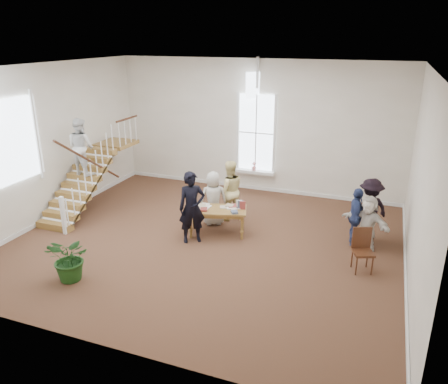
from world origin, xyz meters
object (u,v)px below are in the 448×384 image
at_px(elderly_woman, 213,198).
at_px(woman_cluster_c, 367,223).
at_px(woman_cluster_b, 370,209).
at_px(person_yellow, 229,190).
at_px(floor_plant, 71,259).
at_px(woman_cluster_a, 356,217).
at_px(police_officer, 192,208).
at_px(side_chair, 362,247).
at_px(library_table, 217,211).

distance_m(elderly_woman, woman_cluster_c, 4.26).
relative_size(woman_cluster_b, woman_cluster_c, 1.17).
xyz_separation_m(person_yellow, floor_plant, (-2.11, -4.51, -0.36)).
bearing_deg(woman_cluster_a, woman_cluster_c, -131.98).
height_order(elderly_woman, floor_plant, elderly_woman).
distance_m(police_officer, person_yellow, 1.80).
height_order(woman_cluster_c, side_chair, woman_cluster_c).
height_order(elderly_woman, woman_cluster_c, elderly_woman).
bearing_deg(library_table, woman_cluster_b, -0.58).
xyz_separation_m(person_yellow, woman_cluster_a, (3.65, -0.42, -0.12)).
bearing_deg(woman_cluster_a, woman_cluster_b, -43.61).
bearing_deg(police_officer, woman_cluster_a, -16.36).
xyz_separation_m(police_officer, woman_cluster_c, (4.36, 1.13, -0.24)).
bearing_deg(woman_cluster_b, side_chair, 47.18).
relative_size(library_table, floor_plant, 1.62).
relative_size(person_yellow, woman_cluster_b, 1.05).
bearing_deg(person_yellow, library_table, 59.91).
bearing_deg(woman_cluster_a, person_yellow, 74.35).
height_order(library_table, woman_cluster_c, woman_cluster_c).
xyz_separation_m(woman_cluster_c, floor_plant, (-6.07, -3.89, -0.19)).
height_order(police_officer, floor_plant, police_officer).
xyz_separation_m(police_officer, woman_cluster_b, (4.36, 1.78, -0.11)).
height_order(police_officer, side_chair, police_officer).
distance_m(library_table, floor_plant, 4.04).
relative_size(elderly_woman, side_chair, 1.53).
relative_size(library_table, side_chair, 1.69).
relative_size(police_officer, side_chair, 1.87).
relative_size(woman_cluster_a, floor_plant, 1.44).
bearing_deg(woman_cluster_b, floor_plant, -4.95).
bearing_deg(woman_cluster_a, floor_plant, 116.31).
bearing_deg(police_officer, library_table, 21.51).
bearing_deg(floor_plant, woman_cluster_c, 32.69).
height_order(library_table, woman_cluster_a, woman_cluster_a).
distance_m(person_yellow, woman_cluster_c, 4.01).
bearing_deg(side_chair, police_officer, 159.36).
bearing_deg(library_table, woman_cluster_a, -6.01).
height_order(person_yellow, woman_cluster_a, person_yellow).
distance_m(elderly_woman, woman_cluster_a, 3.95).
bearing_deg(side_chair, woman_cluster_c, 67.26).
bearing_deg(woman_cluster_b, library_table, -25.75).
distance_m(police_officer, elderly_woman, 1.27).
bearing_deg(library_table, person_yellow, 75.57).
xyz_separation_m(person_yellow, woman_cluster_c, (3.96, -0.62, -0.17)).
distance_m(elderly_woman, floor_plant, 4.41).
bearing_deg(woman_cluster_b, police_officer, -19.54).
height_order(elderly_woman, woman_cluster_a, elderly_woman).
height_order(person_yellow, side_chair, person_yellow).
distance_m(library_table, woman_cluster_b, 4.08).
height_order(police_officer, elderly_woman, police_officer).
relative_size(woman_cluster_a, woman_cluster_b, 0.91).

